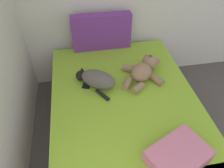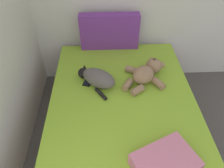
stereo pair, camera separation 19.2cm
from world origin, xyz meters
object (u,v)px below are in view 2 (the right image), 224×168
(bed, at_px, (122,123))
(throw_pillow, at_px, (165,163))
(cat, at_px, (97,78))
(teddy_bear, at_px, (146,73))
(patterned_cushion, at_px, (109,32))
(cell_phone, at_px, (88,81))

(bed, bearing_deg, throw_pillow, -68.96)
(cat, bearing_deg, bed, -50.20)
(teddy_bear, bearing_deg, bed, -126.98)
(bed, distance_m, throw_pillow, 0.71)
(throw_pillow, bearing_deg, cat, 117.81)
(patterned_cushion, height_order, cat, patterned_cushion)
(throw_pillow, bearing_deg, teddy_bear, 88.65)
(teddy_bear, distance_m, cell_phone, 0.56)
(bed, height_order, teddy_bear, teddy_bear)
(teddy_bear, bearing_deg, cell_phone, -177.80)
(patterned_cushion, distance_m, throw_pillow, 1.52)
(throw_pillow, bearing_deg, patterned_cushion, 101.91)
(patterned_cushion, bearing_deg, throw_pillow, -78.09)
(bed, xyz_separation_m, cell_phone, (-0.31, 0.31, 0.28))
(patterned_cushion, xyz_separation_m, cell_phone, (-0.23, -0.59, -0.20))
(bed, xyz_separation_m, teddy_bear, (0.25, 0.33, 0.35))
(patterned_cushion, distance_m, teddy_bear, 0.67)
(bed, xyz_separation_m, patterned_cushion, (-0.09, 0.89, 0.48))
(cell_phone, distance_m, throw_pillow, 1.04)
(cell_phone, bearing_deg, bed, -44.22)
(cell_phone, relative_size, throw_pillow, 0.41)
(cell_phone, height_order, throw_pillow, throw_pillow)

